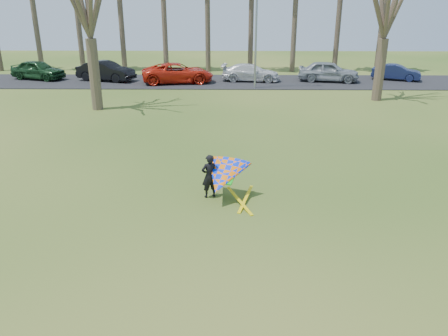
{
  "coord_description": "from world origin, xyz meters",
  "views": [
    {
      "loc": [
        0.23,
        -11.31,
        6.15
      ],
      "look_at": [
        0.0,
        2.0,
        1.1
      ],
      "focal_mm": 35.0,
      "sensor_mm": 36.0,
      "label": 1
    }
  ],
  "objects_px": {
    "car_2": "(178,73)",
    "car_4": "(329,71)",
    "car_1": "(106,71)",
    "car_5": "(396,72)",
    "car_3": "(251,73)",
    "car_0": "(38,70)",
    "kite_flyer": "(222,176)",
    "streetlight": "(258,27)"
  },
  "relations": [
    {
      "from": "car_3",
      "to": "kite_flyer",
      "type": "distance_m",
      "value": 23.33
    },
    {
      "from": "car_0",
      "to": "car_2",
      "type": "distance_m",
      "value": 12.11
    },
    {
      "from": "car_5",
      "to": "car_0",
      "type": "bearing_deg",
      "value": 113.52
    },
    {
      "from": "car_1",
      "to": "car_5",
      "type": "bearing_deg",
      "value": -70.5
    },
    {
      "from": "car_0",
      "to": "car_1",
      "type": "distance_m",
      "value": 5.96
    },
    {
      "from": "car_3",
      "to": "car_5",
      "type": "xyz_separation_m",
      "value": [
        12.2,
        0.72,
        -0.05
      ]
    },
    {
      "from": "streetlight",
      "to": "car_2",
      "type": "relative_size",
      "value": 1.4
    },
    {
      "from": "streetlight",
      "to": "car_0",
      "type": "distance_m",
      "value": 19.0
    },
    {
      "from": "car_1",
      "to": "car_4",
      "type": "relative_size",
      "value": 0.99
    },
    {
      "from": "streetlight",
      "to": "car_5",
      "type": "height_order",
      "value": "streetlight"
    },
    {
      "from": "car_0",
      "to": "car_2",
      "type": "bearing_deg",
      "value": -78.82
    },
    {
      "from": "car_0",
      "to": "car_1",
      "type": "xyz_separation_m",
      "value": [
        5.93,
        -0.6,
        0.01
      ]
    },
    {
      "from": "car_1",
      "to": "streetlight",
      "type": "bearing_deg",
      "value": -86.55
    },
    {
      "from": "streetlight",
      "to": "car_2",
      "type": "distance_m",
      "value": 7.56
    },
    {
      "from": "streetlight",
      "to": "car_3",
      "type": "height_order",
      "value": "streetlight"
    },
    {
      "from": "streetlight",
      "to": "kite_flyer",
      "type": "bearing_deg",
      "value": -96.34
    },
    {
      "from": "car_4",
      "to": "kite_flyer",
      "type": "distance_m",
      "value": 24.59
    },
    {
      "from": "car_5",
      "to": "streetlight",
      "type": "bearing_deg",
      "value": 131.38
    },
    {
      "from": "car_0",
      "to": "car_2",
      "type": "height_order",
      "value": "same"
    },
    {
      "from": "car_1",
      "to": "car_5",
      "type": "distance_m",
      "value": 24.22
    },
    {
      "from": "car_2",
      "to": "streetlight",
      "type": "bearing_deg",
      "value": -119.15
    },
    {
      "from": "car_2",
      "to": "car_4",
      "type": "bearing_deg",
      "value": -95.72
    },
    {
      "from": "car_0",
      "to": "car_2",
      "type": "relative_size",
      "value": 0.82
    },
    {
      "from": "car_0",
      "to": "car_1",
      "type": "relative_size",
      "value": 0.96
    },
    {
      "from": "car_5",
      "to": "car_2",
      "type": "bearing_deg",
      "value": 118.56
    },
    {
      "from": "car_2",
      "to": "kite_flyer",
      "type": "xyz_separation_m",
      "value": [
        4.03,
        -22.28,
        -0.01
      ]
    },
    {
      "from": "streetlight",
      "to": "car_4",
      "type": "distance_m",
      "value": 7.66
    },
    {
      "from": "car_0",
      "to": "car_1",
      "type": "bearing_deg",
      "value": -77.27
    },
    {
      "from": "car_0",
      "to": "kite_flyer",
      "type": "bearing_deg",
      "value": -127.57
    },
    {
      "from": "car_0",
      "to": "car_3",
      "type": "bearing_deg",
      "value": -73.32
    },
    {
      "from": "kite_flyer",
      "to": "car_4",
      "type": "bearing_deg",
      "value": 70.36
    },
    {
      "from": "car_1",
      "to": "kite_flyer",
      "type": "xyz_separation_m",
      "value": [
        10.11,
        -23.22,
        -0.02
      ]
    },
    {
      "from": "car_3",
      "to": "car_5",
      "type": "bearing_deg",
      "value": -80.09
    },
    {
      "from": "car_0",
      "to": "car_2",
      "type": "xyz_separation_m",
      "value": [
        12.01,
        -1.54,
        0.0
      ]
    },
    {
      "from": "car_4",
      "to": "car_3",
      "type": "bearing_deg",
      "value": 100.45
    },
    {
      "from": "car_2",
      "to": "car_3",
      "type": "xyz_separation_m",
      "value": [
        5.92,
        0.97,
        -0.1
      ]
    },
    {
      "from": "car_2",
      "to": "car_5",
      "type": "distance_m",
      "value": 18.2
    },
    {
      "from": "car_0",
      "to": "kite_flyer",
      "type": "relative_size",
      "value": 1.94
    },
    {
      "from": "car_1",
      "to": "car_3",
      "type": "xyz_separation_m",
      "value": [
        12.0,
        0.03,
        -0.11
      ]
    },
    {
      "from": "car_0",
      "to": "car_4",
      "type": "relative_size",
      "value": 0.96
    },
    {
      "from": "car_3",
      "to": "kite_flyer",
      "type": "xyz_separation_m",
      "value": [
        -1.89,
        -23.26,
        0.09
      ]
    },
    {
      "from": "streetlight",
      "to": "kite_flyer",
      "type": "xyz_separation_m",
      "value": [
        -2.23,
        -20.08,
        -3.62
      ]
    }
  ]
}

